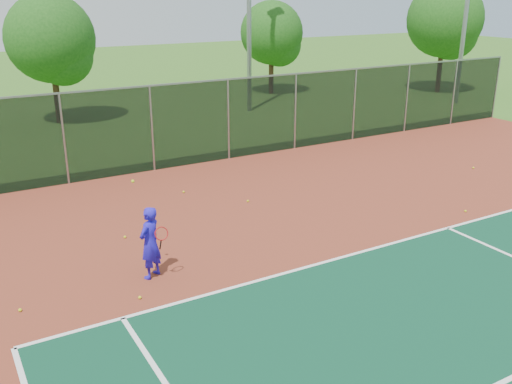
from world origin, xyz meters
TOP-DOWN VIEW (x-y plane):
  - ground at (0.00, 0.00)m, footprint 120.00×120.00m
  - court_apron at (0.00, 2.00)m, footprint 30.00×20.00m
  - fence_back at (0.00, 12.00)m, footprint 30.00×0.06m
  - tennis_player at (-5.89, 4.37)m, footprint 0.72×0.74m
  - practice_ball_1 at (-5.77, 6.71)m, footprint 0.07×0.07m
  - practice_ball_2 at (-6.46, 3.55)m, footprint 0.07×0.07m
  - practice_ball_3 at (-1.70, 7.46)m, footprint 0.07×0.07m
  - practice_ball_4 at (3.36, 3.59)m, footprint 0.07×0.07m
  - practice_ball_5 at (7.02, 6.40)m, footprint 0.07×0.07m
  - practice_ball_6 at (-3.07, 9.21)m, footprint 0.07×0.07m
  - practice_ball_8 at (-8.70, 4.27)m, footprint 0.07×0.07m
  - tree_back_left at (-4.14, 21.65)m, footprint 4.12×4.12m
  - tree_back_mid at (9.14, 23.67)m, footprint 3.79×3.79m
  - tree_back_right at (18.55, 18.85)m, footprint 4.58×4.58m

SIDE VIEW (x-z plane):
  - ground at x=0.00m, z-range 0.00..0.00m
  - court_apron at x=0.00m, z-range 0.00..0.02m
  - practice_ball_1 at x=-5.77m, z-range 0.02..0.09m
  - practice_ball_2 at x=-6.46m, z-range 0.02..0.09m
  - practice_ball_3 at x=-1.70m, z-range 0.02..0.09m
  - practice_ball_4 at x=3.36m, z-range 0.02..0.09m
  - practice_ball_5 at x=7.02m, z-range 0.02..0.09m
  - practice_ball_6 at x=-3.07m, z-range 0.02..0.09m
  - practice_ball_8 at x=-8.70m, z-range 0.02..0.09m
  - tennis_player at x=-5.89m, z-range -0.30..2.00m
  - fence_back at x=0.00m, z-range 0.05..3.08m
  - tree_back_mid at x=9.14m, z-range 0.71..6.28m
  - tree_back_left at x=-4.14m, z-range 0.77..6.82m
  - tree_back_right at x=18.55m, z-range 0.86..7.59m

